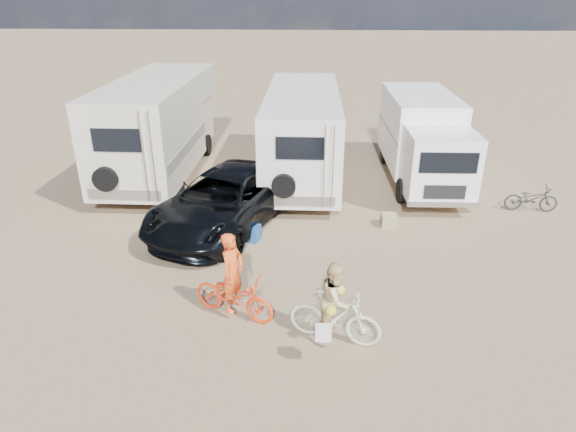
{
  "coord_description": "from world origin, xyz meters",
  "views": [
    {
      "loc": [
        0.41,
        -9.82,
        6.26
      ],
      "look_at": [
        -0.07,
        0.84,
        1.3
      ],
      "focal_mm": 31.19,
      "sensor_mm": 36.0,
      "label": 1
    }
  ],
  "objects_px": {
    "rv_left": "(159,128)",
    "cooler": "(249,233)",
    "bike_man": "(234,296)",
    "bike_parked": "(531,199)",
    "crate": "(389,220)",
    "box_truck": "(423,142)",
    "rider_woman": "(335,307)",
    "bike_woman": "(335,317)",
    "rv_main": "(302,136)",
    "dark_suv": "(225,200)",
    "rider_man": "(233,280)"
  },
  "relations": [
    {
      "from": "box_truck",
      "to": "bike_parked",
      "type": "bearing_deg",
      "value": -40.95
    },
    {
      "from": "dark_suv",
      "to": "cooler",
      "type": "bearing_deg",
      "value": -28.1
    },
    {
      "from": "box_truck",
      "to": "dark_suv",
      "type": "relative_size",
      "value": 1.14
    },
    {
      "from": "rv_main",
      "to": "bike_man",
      "type": "relative_size",
      "value": 4.11
    },
    {
      "from": "bike_woman",
      "to": "bike_parked",
      "type": "relative_size",
      "value": 1.17
    },
    {
      "from": "rider_man",
      "to": "rv_main",
      "type": "bearing_deg",
      "value": 14.88
    },
    {
      "from": "rv_left",
      "to": "rider_woman",
      "type": "distance_m",
      "value": 10.88
    },
    {
      "from": "cooler",
      "to": "dark_suv",
      "type": "bearing_deg",
      "value": 149.22
    },
    {
      "from": "rv_main",
      "to": "bike_man",
      "type": "height_order",
      "value": "rv_main"
    },
    {
      "from": "rv_left",
      "to": "cooler",
      "type": "bearing_deg",
      "value": -52.95
    },
    {
      "from": "rv_main",
      "to": "box_truck",
      "type": "bearing_deg",
      "value": -2.62
    },
    {
      "from": "bike_woman",
      "to": "box_truck",
      "type": "bearing_deg",
      "value": -3.96
    },
    {
      "from": "bike_man",
      "to": "bike_parked",
      "type": "xyz_separation_m",
      "value": [
        8.19,
        5.63,
        -0.07
      ]
    },
    {
      "from": "dark_suv",
      "to": "bike_woman",
      "type": "distance_m",
      "value": 5.75
    },
    {
      "from": "bike_man",
      "to": "bike_woman",
      "type": "height_order",
      "value": "bike_woman"
    },
    {
      "from": "rv_left",
      "to": "bike_man",
      "type": "xyz_separation_m",
      "value": [
        3.79,
        -8.43,
        -1.19
      ]
    },
    {
      "from": "box_truck",
      "to": "bike_woman",
      "type": "height_order",
      "value": "box_truck"
    },
    {
      "from": "bike_man",
      "to": "crate",
      "type": "distance_m",
      "value": 5.83
    },
    {
      "from": "box_truck",
      "to": "cooler",
      "type": "bearing_deg",
      "value": -139.62
    },
    {
      "from": "box_truck",
      "to": "bike_man",
      "type": "height_order",
      "value": "box_truck"
    },
    {
      "from": "rider_woman",
      "to": "bike_parked",
      "type": "distance_m",
      "value": 8.85
    },
    {
      "from": "dark_suv",
      "to": "bike_man",
      "type": "xyz_separation_m",
      "value": [
        0.85,
        -4.26,
        -0.29
      ]
    },
    {
      "from": "dark_suv",
      "to": "crate",
      "type": "distance_m",
      "value": 4.68
    },
    {
      "from": "dark_suv",
      "to": "bike_man",
      "type": "height_order",
      "value": "dark_suv"
    },
    {
      "from": "rider_man",
      "to": "box_truck",
      "type": "bearing_deg",
      "value": -10.09
    },
    {
      "from": "cooler",
      "to": "crate",
      "type": "bearing_deg",
      "value": 33.07
    },
    {
      "from": "crate",
      "to": "bike_man",
      "type": "bearing_deg",
      "value": -130.68
    },
    {
      "from": "rv_main",
      "to": "bike_parked",
      "type": "bearing_deg",
      "value": -20.54
    },
    {
      "from": "rv_left",
      "to": "cooler",
      "type": "distance_m",
      "value": 6.44
    },
    {
      "from": "crate",
      "to": "rider_woman",
      "type": "bearing_deg",
      "value": -108.97
    },
    {
      "from": "bike_man",
      "to": "crate",
      "type": "relative_size",
      "value": 4.26
    },
    {
      "from": "bike_man",
      "to": "bike_parked",
      "type": "height_order",
      "value": "bike_man"
    },
    {
      "from": "rv_main",
      "to": "cooler",
      "type": "bearing_deg",
      "value": -104.87
    },
    {
      "from": "rider_man",
      "to": "crate",
      "type": "relative_size",
      "value": 3.97
    },
    {
      "from": "rv_main",
      "to": "dark_suv",
      "type": "relative_size",
      "value": 1.35
    },
    {
      "from": "rv_main",
      "to": "cooler",
      "type": "xyz_separation_m",
      "value": [
        -1.32,
        -4.89,
        -1.29
      ]
    },
    {
      "from": "dark_suv",
      "to": "cooler",
      "type": "xyz_separation_m",
      "value": [
        0.77,
        -0.88,
        -0.56
      ]
    },
    {
      "from": "dark_suv",
      "to": "cooler",
      "type": "distance_m",
      "value": 1.3
    },
    {
      "from": "rider_woman",
      "to": "box_truck",
      "type": "bearing_deg",
      "value": -3.96
    },
    {
      "from": "bike_woman",
      "to": "cooler",
      "type": "xyz_separation_m",
      "value": [
        -2.11,
        4.09,
        -0.33
      ]
    },
    {
      "from": "box_truck",
      "to": "dark_suv",
      "type": "height_order",
      "value": "box_truck"
    },
    {
      "from": "box_truck",
      "to": "rider_man",
      "type": "xyz_separation_m",
      "value": [
        -5.34,
        -8.06,
        -0.57
      ]
    },
    {
      "from": "rv_main",
      "to": "dark_suv",
      "type": "xyz_separation_m",
      "value": [
        -2.09,
        -4.01,
        -0.73
      ]
    },
    {
      "from": "rider_woman",
      "to": "bike_woman",
      "type": "bearing_deg",
      "value": 0.0
    },
    {
      "from": "bike_woman",
      "to": "dark_suv",
      "type": "bearing_deg",
      "value": 46.75
    },
    {
      "from": "rider_man",
      "to": "cooler",
      "type": "bearing_deg",
      "value": 24.73
    },
    {
      "from": "box_truck",
      "to": "dark_suv",
      "type": "xyz_separation_m",
      "value": [
        -6.19,
        -3.8,
        -0.64
      ]
    },
    {
      "from": "rv_left",
      "to": "crate",
      "type": "relative_size",
      "value": 17.53
    },
    {
      "from": "dark_suv",
      "to": "rider_woman",
      "type": "height_order",
      "value": "dark_suv"
    },
    {
      "from": "rv_left",
      "to": "bike_man",
      "type": "height_order",
      "value": "rv_left"
    }
  ]
}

